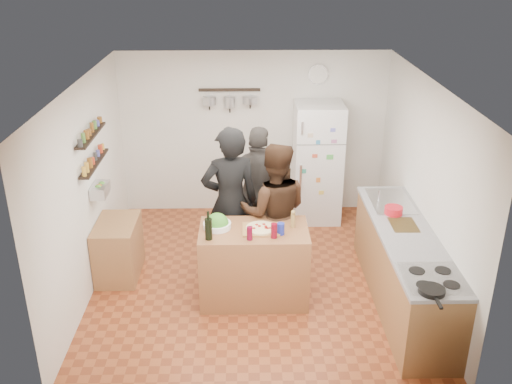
{
  "coord_description": "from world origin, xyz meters",
  "views": [
    {
      "loc": [
        -0.12,
        -6.21,
        3.9
      ],
      "look_at": [
        0.0,
        0.1,
        1.15
      ],
      "focal_mm": 40.0,
      "sensor_mm": 36.0,
      "label": 1
    }
  ],
  "objects_px": {
    "pepper_mill": "(293,221)",
    "fridge": "(317,163)",
    "prep_island": "(254,264)",
    "side_table": "(118,249)",
    "wine_bottle": "(209,229)",
    "salt_canister": "(281,229)",
    "person_back": "(260,192)",
    "person_left": "(230,202)",
    "counter_run": "(404,269)",
    "salad_bowl": "(217,225)",
    "wall_clock": "(318,75)",
    "skillet": "(432,290)",
    "person_center": "(274,212)",
    "red_bowl": "(394,210)"
  },
  "relations": [
    {
      "from": "person_back",
      "to": "wine_bottle",
      "type": "bearing_deg",
      "value": 82.11
    },
    {
      "from": "pepper_mill",
      "to": "person_center",
      "type": "distance_m",
      "value": 0.49
    },
    {
      "from": "person_back",
      "to": "fridge",
      "type": "distance_m",
      "value": 1.39
    },
    {
      "from": "red_bowl",
      "to": "prep_island",
      "type": "bearing_deg",
      "value": -168.04
    },
    {
      "from": "salad_bowl",
      "to": "wine_bottle",
      "type": "bearing_deg",
      "value": -106.5
    },
    {
      "from": "wine_bottle",
      "to": "prep_island",
      "type": "bearing_deg",
      "value": 23.75
    },
    {
      "from": "pepper_mill",
      "to": "fridge",
      "type": "bearing_deg",
      "value": 75.84
    },
    {
      "from": "prep_island",
      "to": "salad_bowl",
      "type": "xyz_separation_m",
      "value": [
        -0.42,
        0.05,
        0.49
      ]
    },
    {
      "from": "salad_bowl",
      "to": "red_bowl",
      "type": "distance_m",
      "value": 2.13
    },
    {
      "from": "pepper_mill",
      "to": "wall_clock",
      "type": "bearing_deg",
      "value": 77.68
    },
    {
      "from": "salad_bowl",
      "to": "person_back",
      "type": "distance_m",
      "value": 1.18
    },
    {
      "from": "counter_run",
      "to": "fridge",
      "type": "distance_m",
      "value": 2.46
    },
    {
      "from": "pepper_mill",
      "to": "person_center",
      "type": "height_order",
      "value": "person_center"
    },
    {
      "from": "person_center",
      "to": "wall_clock",
      "type": "bearing_deg",
      "value": -107.32
    },
    {
      "from": "salt_canister",
      "to": "person_back",
      "type": "height_order",
      "value": "person_back"
    },
    {
      "from": "prep_island",
      "to": "person_left",
      "type": "xyz_separation_m",
      "value": [
        -0.28,
        0.61,
        0.52
      ]
    },
    {
      "from": "pepper_mill",
      "to": "red_bowl",
      "type": "relative_size",
      "value": 0.78
    },
    {
      "from": "counter_run",
      "to": "salad_bowl",
      "type": "bearing_deg",
      "value": 175.22
    },
    {
      "from": "salad_bowl",
      "to": "red_bowl",
      "type": "height_order",
      "value": "red_bowl"
    },
    {
      "from": "person_left",
      "to": "wine_bottle",
      "type": "bearing_deg",
      "value": 63.29
    },
    {
      "from": "red_bowl",
      "to": "side_table",
      "type": "relative_size",
      "value": 0.27
    },
    {
      "from": "skillet",
      "to": "fridge",
      "type": "relative_size",
      "value": 0.14
    },
    {
      "from": "person_left",
      "to": "skillet",
      "type": "relative_size",
      "value": 7.84
    },
    {
      "from": "fridge",
      "to": "salad_bowl",
      "type": "bearing_deg",
      "value": -123.53
    },
    {
      "from": "fridge",
      "to": "prep_island",
      "type": "bearing_deg",
      "value": -114.41
    },
    {
      "from": "prep_island",
      "to": "wine_bottle",
      "type": "relative_size",
      "value": 5.07
    },
    {
      "from": "person_back",
      "to": "counter_run",
      "type": "bearing_deg",
      "value": 159.14
    },
    {
      "from": "prep_island",
      "to": "wine_bottle",
      "type": "xyz_separation_m",
      "value": [
        -0.5,
        -0.22,
        0.58
      ]
    },
    {
      "from": "prep_island",
      "to": "person_center",
      "type": "xyz_separation_m",
      "value": [
        0.26,
        0.49,
        0.43
      ]
    },
    {
      "from": "fridge",
      "to": "side_table",
      "type": "bearing_deg",
      "value": -148.96
    },
    {
      "from": "person_back",
      "to": "salt_canister",
      "type": "bearing_deg",
      "value": 115.7
    },
    {
      "from": "skillet",
      "to": "person_center",
      "type": "bearing_deg",
      "value": 127.12
    },
    {
      "from": "prep_island",
      "to": "person_back",
      "type": "relative_size",
      "value": 0.7
    },
    {
      "from": "skillet",
      "to": "wine_bottle",
      "type": "bearing_deg",
      "value": 152.49
    },
    {
      "from": "salad_bowl",
      "to": "pepper_mill",
      "type": "xyz_separation_m",
      "value": [
        0.87,
        0.0,
        0.05
      ]
    },
    {
      "from": "prep_island",
      "to": "side_table",
      "type": "xyz_separation_m",
      "value": [
        -1.71,
        0.55,
        -0.09
      ]
    },
    {
      "from": "skillet",
      "to": "wall_clock",
      "type": "xyz_separation_m",
      "value": [
        -0.65,
        3.83,
        1.21
      ]
    },
    {
      "from": "person_left",
      "to": "counter_run",
      "type": "height_order",
      "value": "person_left"
    },
    {
      "from": "wine_bottle",
      "to": "salt_canister",
      "type": "height_order",
      "value": "wine_bottle"
    },
    {
      "from": "salt_canister",
      "to": "person_center",
      "type": "bearing_deg",
      "value": 94.0
    },
    {
      "from": "skillet",
      "to": "fridge",
      "type": "distance_m",
      "value": 3.56
    },
    {
      "from": "counter_run",
      "to": "wall_clock",
      "type": "xyz_separation_m",
      "value": [
        -0.75,
        2.63,
        1.7
      ]
    },
    {
      "from": "person_left",
      "to": "side_table",
      "type": "height_order",
      "value": "person_left"
    },
    {
      "from": "skillet",
      "to": "counter_run",
      "type": "bearing_deg",
      "value": 85.24
    },
    {
      "from": "salt_canister",
      "to": "person_left",
      "type": "height_order",
      "value": "person_left"
    },
    {
      "from": "fridge",
      "to": "person_left",
      "type": "bearing_deg",
      "value": -129.06
    },
    {
      "from": "salad_bowl",
      "to": "person_left",
      "type": "relative_size",
      "value": 0.16
    },
    {
      "from": "wall_clock",
      "to": "side_table",
      "type": "bearing_deg",
      "value": -144.08
    },
    {
      "from": "skillet",
      "to": "side_table",
      "type": "bearing_deg",
      "value": 150.59
    },
    {
      "from": "wall_clock",
      "to": "pepper_mill",
      "type": "bearing_deg",
      "value": -102.32
    }
  ]
}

